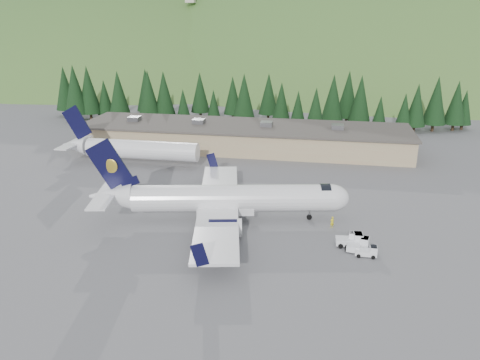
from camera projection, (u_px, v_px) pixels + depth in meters
name	position (u px, v px, depth m)	size (l,w,h in m)	color
ground	(233.00, 220.00, 66.86)	(600.00, 600.00, 0.00)	#5A5A5F
airliner	(225.00, 199.00, 65.77)	(36.46, 34.43, 12.15)	white
second_airliner	(128.00, 148.00, 90.33)	(27.50, 11.00, 10.05)	white
baggage_tug_a	(352.00, 240.00, 59.21)	(3.42, 2.21, 1.76)	white
baggage_tug_b	(368.00, 251.00, 56.71)	(2.60, 1.60, 1.37)	white
baggage_tug_c	(354.00, 242.00, 58.75)	(2.30, 3.39, 1.70)	white
terminal_building	(243.00, 136.00, 102.07)	(71.00, 17.00, 6.10)	tan
baggage_tug_d	(359.00, 243.00, 58.61)	(3.23, 2.31, 1.59)	white
ramp_worker	(332.00, 222.00, 64.26)	(0.60, 0.39, 1.65)	yellow
tree_line	(234.00, 96.00, 123.31)	(112.70, 18.18, 14.07)	black
hills	(388.00, 212.00, 277.95)	(614.00, 330.00, 300.00)	#265821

